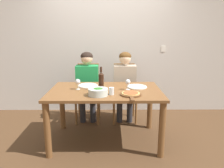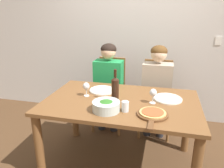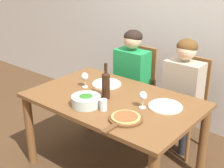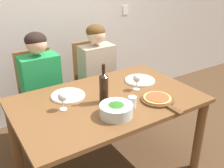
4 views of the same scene
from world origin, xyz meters
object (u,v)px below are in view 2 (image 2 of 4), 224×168
chair_right (156,95)px  person_woman (108,80)px  dinner_plate_left (102,90)px  wine_glass_left (86,87)px  wine_glass_right (153,93)px  wine_bottle (115,89)px  person_man (157,83)px  water_tumbler (125,106)px  chair_left (110,91)px  dinner_plate_right (168,99)px  pizza_on_board (153,114)px  broccoli_bowl (106,106)px

chair_right → person_woman: (-0.65, -0.12, 0.21)m
person_woman → dinner_plate_left: person_woman is taller
wine_glass_left → wine_glass_right: 0.70m
wine_bottle → dinner_plate_left: (-0.21, 0.26, -0.13)m
chair_right → person_man: person_man is taller
wine_glass_left → person_man: bearing=44.5°
chair_right → person_man: size_ratio=0.82×
wine_glass_right → water_tumbler: (-0.23, -0.25, -0.06)m
person_man → water_tumbler: bearing=-103.8°
chair_right → chair_left: bearing=180.0°
dinner_plate_left → water_tumbler: size_ratio=3.06×
chair_left → wine_glass_left: chair_left is taller
chair_left → wine_glass_left: (-0.06, -0.82, 0.35)m
person_woman → wine_glass_right: person_woman is taller
person_man → dinner_plate_right: person_man is taller
pizza_on_board → wine_glass_left: bearing=157.8°
person_woman → pizza_on_board: person_woman is taller
chair_right → wine_bottle: size_ratio=3.02×
chair_left → wine_bottle: wine_bottle is taller
person_woman → wine_glass_right: (0.65, -0.72, 0.13)m
chair_right → dinner_plate_left: bearing=-133.1°
person_man → chair_left: bearing=169.7°
wine_glass_left → chair_left: bearing=86.1°
pizza_on_board → water_tumbler: 0.25m
wine_glass_right → water_tumbler: wine_glass_right is taller
person_man → water_tumbler: size_ratio=12.85×
chair_right → broccoli_bowl: chair_right is taller
wine_glass_right → pizza_on_board: bearing=-86.1°
person_woman → wine_bottle: (0.28, -0.77, 0.16)m
chair_left → broccoli_bowl: chair_left is taller
broccoli_bowl → dinner_plate_right: 0.68m
dinner_plate_right → wine_glass_left: bearing=-172.5°
person_man → wine_glass_right: size_ratio=8.22×
pizza_on_board → water_tumbler: bearing=173.8°
chair_right → dinner_plate_left: size_ratio=3.44×
chair_left → person_man: (0.65, -0.12, 0.21)m
wine_bottle → person_man: bearing=63.7°
dinner_plate_left → chair_left: bearing=96.0°
chair_right → person_man: (0.00, -0.12, 0.21)m
wine_glass_left → dinner_plate_left: bearing=56.9°
dinner_plate_right → wine_glass_right: (-0.14, -0.13, 0.10)m
wine_bottle → pizza_on_board: bearing=-30.1°
person_woman → dinner_plate_right: (0.79, -0.59, 0.04)m
chair_left → chair_right: size_ratio=1.00×
dinner_plate_right → water_tumbler: 0.53m
chair_left → wine_glass_right: 1.11m
person_woman → pizza_on_board: bearing=-56.1°
broccoli_bowl → wine_bottle: bearing=82.4°
person_man → water_tumbler: 1.00m
dinner_plate_left → water_tumbler: 0.58m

